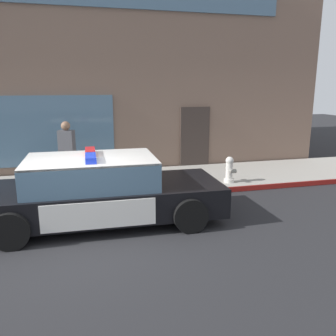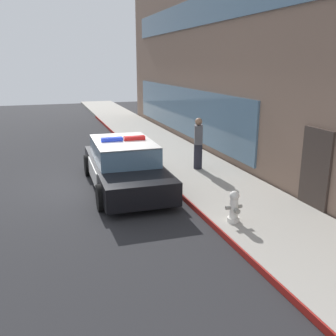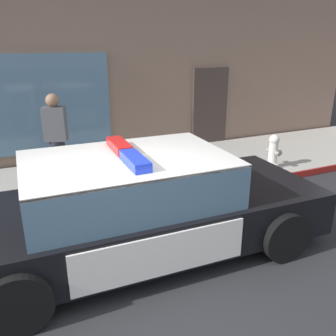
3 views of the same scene
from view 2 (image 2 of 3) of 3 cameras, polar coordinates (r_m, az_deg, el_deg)
The scene contains 7 objects.
ground at distance 11.85m, azimuth -11.02°, elevation -2.36°, with size 48.00×48.00×0.00m, color #262628.
sidewalk at distance 12.70m, azimuth 4.59°, elevation -0.54°, with size 48.00×2.73×0.15m, color #A39E93.
curb_red_paint at distance 12.24m, azimuth -1.36°, elevation -1.11°, with size 28.80×0.04×0.14m, color maroon.
storefront_building at distance 17.70m, azimuth 20.14°, elevation 15.51°, with size 22.41×9.36×7.68m.
police_cruiser at distance 11.26m, azimuth -6.54°, elevation 0.48°, with size 4.94×2.16×1.49m.
fire_hydrant at distance 8.59m, azimuth 9.91°, elevation -5.81°, with size 0.34×0.39×0.73m.
pedestrian_on_sidewalk at distance 12.58m, azimuth 4.58°, elevation 3.71°, with size 0.47×0.38×1.71m.
Camera 2 is at (11.20, -1.37, 3.62)m, focal length 40.43 mm.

